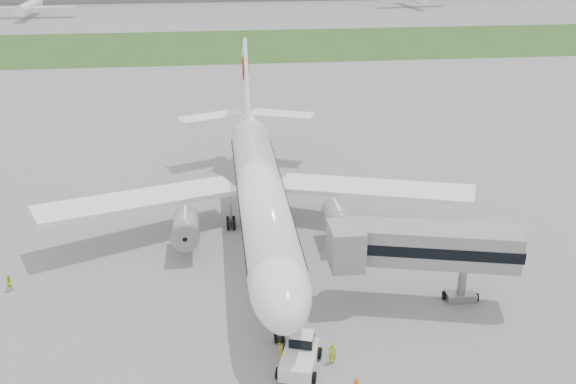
{
  "coord_description": "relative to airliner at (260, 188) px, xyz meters",
  "views": [
    {
      "loc": [
        -4.5,
        -58.96,
        32.62
      ],
      "look_at": [
        2.75,
        2.0,
        6.22
      ],
      "focal_mm": 40.0,
      "sensor_mm": 36.0,
      "label": 1
    }
  ],
  "objects": [
    {
      "name": "ground",
      "position": [
        0.0,
        -4.87,
        -5.66
      ],
      "size": [
        600.0,
        600.0,
        0.0
      ],
      "primitive_type": "plane",
      "color": "gray",
      "rests_on": "ground"
    },
    {
      "name": "apron_markings",
      "position": [
        0.0,
        -9.87,
        -5.66
      ],
      "size": [
        70.0,
        70.0,
        0.04
      ],
      "primitive_type": null,
      "color": "gold",
      "rests_on": "ground"
    },
    {
      "name": "grass_strip",
      "position": [
        0.0,
        115.13,
        -5.65
      ],
      "size": [
        600.0,
        50.0,
        0.02
      ],
      "primitive_type": "cube",
      "color": "#2B4C1C",
      "rests_on": "ground"
    },
    {
      "name": "control_tower",
      "position": [
        -90.0,
        227.13,
        -5.66
      ],
      "size": [
        12.0,
        12.0,
        56.0
      ],
      "primitive_type": null,
      "color": "gray",
      "rests_on": "ground"
    },
    {
      "name": "airliner",
      "position": [
        0.0,
        0.0,
        0.0
      ],
      "size": [
        48.13,
        53.95,
        17.88
      ],
      "color": "white",
      "rests_on": "ground"
    },
    {
      "name": "pushback_tug",
      "position": [
        1.31,
        -23.06,
        -4.59
      ],
      "size": [
        4.14,
        5.12,
        2.33
      ],
      "rotation": [
        0.0,
        0.0,
        -0.3
      ],
      "color": "silver",
      "rests_on": "ground"
    },
    {
      "name": "jet_bridge",
      "position": [
        12.84,
        -15.16,
        0.08
      ],
      "size": [
        17.0,
        7.21,
        7.76
      ],
      "rotation": [
        0.0,
        0.0,
        -0.24
      ],
      "color": "gray",
      "rests_on": "ground"
    },
    {
      "name": "safety_cone_right",
      "position": [
        5.27,
        -25.7,
        -5.37
      ],
      "size": [
        0.42,
        0.42,
        0.58
      ],
      "primitive_type": "cone",
      "color": "#E65C0C",
      "rests_on": "ground"
    },
    {
      "name": "ground_crew_near",
      "position": [
        3.87,
        -23.03,
        -4.7
      ],
      "size": [
        0.76,
        0.56,
        1.92
      ],
      "primitive_type": "imported",
      "rotation": [
        0.0,
        0.0,
        3.3
      ],
      "color": "#AECD22",
      "rests_on": "ground"
    },
    {
      "name": "ground_crew_far",
      "position": [
        -24.43,
        -8.9,
        -4.84
      ],
      "size": [
        1.01,
        1.01,
        1.65
      ],
      "primitive_type": "imported",
      "rotation": [
        0.0,
        0.0,
        0.79
      ],
      "color": "#ACE526",
      "rests_on": "ground"
    },
    {
      "name": "distant_aircraft_left",
      "position": [
        -66.77,
        176.2,
        -5.66
      ],
      "size": [
        30.97,
        27.37,
        11.78
      ],
      "primitive_type": null,
      "rotation": [
        0.0,
        0.0,
        0.01
      ],
      "color": "white",
      "rests_on": "ground"
    },
    {
      "name": "distant_aircraft_right",
      "position": [
        74.54,
        188.61,
        -5.66
      ],
      "size": [
        30.68,
        27.73,
        10.78
      ],
      "primitive_type": null,
      "rotation": [
        0.0,
        0.0,
        0.11
      ],
      "color": "white",
      "rests_on": "ground"
    }
  ]
}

